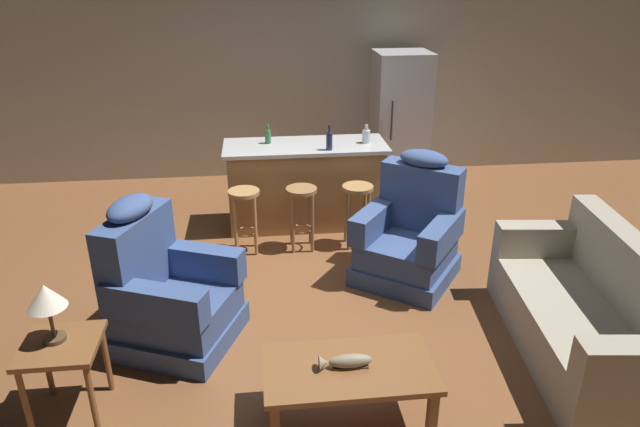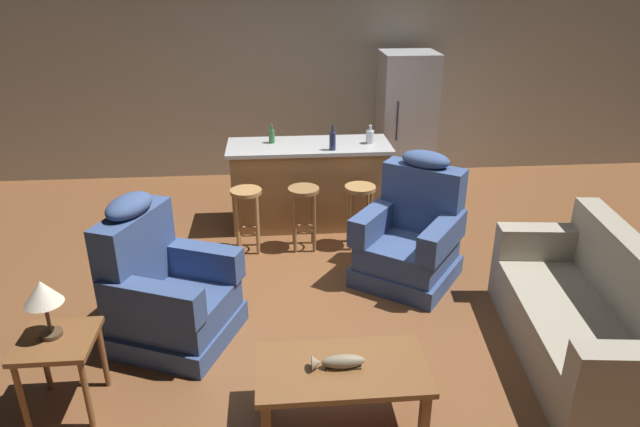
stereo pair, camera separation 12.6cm
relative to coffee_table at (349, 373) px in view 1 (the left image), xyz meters
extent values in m
plane|color=brown|center=(0.01, 1.79, -0.36)|extent=(12.00, 12.00, 0.00)
cube|color=#A89E89|center=(0.01, 4.91, 0.94)|extent=(12.00, 0.05, 2.60)
cube|color=brown|center=(0.00, 0.00, 0.04)|extent=(1.10, 0.60, 0.04)
cube|color=brown|center=(0.49, -0.24, -0.17)|extent=(0.06, 0.06, 0.38)
cube|color=brown|center=(-0.49, 0.24, -0.17)|extent=(0.06, 0.06, 0.38)
cube|color=brown|center=(0.49, 0.24, -0.17)|extent=(0.06, 0.06, 0.38)
cube|color=#4C3823|center=(0.01, 0.00, 0.06)|extent=(0.22, 0.07, 0.01)
ellipsoid|color=gray|center=(0.01, 0.00, 0.10)|extent=(0.28, 0.09, 0.09)
cone|color=gray|center=(-0.16, 0.00, 0.10)|extent=(0.06, 0.10, 0.10)
cube|color=#9E937F|center=(1.85, 0.49, -0.26)|extent=(1.05, 1.98, 0.20)
cube|color=#9E937F|center=(1.85, 0.49, -0.05)|extent=(1.05, 1.98, 0.22)
cube|color=#9E937F|center=(2.17, 0.46, 0.32)|extent=(0.41, 1.91, 0.52)
cube|color=#9E937F|center=(1.95, 1.34, 0.20)|extent=(0.86, 0.29, 0.28)
cube|color=#384C7A|center=(-1.20, 1.00, -0.27)|extent=(1.10, 1.10, 0.18)
cube|color=#384C7A|center=(-1.20, 1.00, -0.06)|extent=(1.03, 1.00, 0.24)
cube|color=#384C7A|center=(-1.47, 1.11, 0.38)|extent=(0.51, 0.79, 0.64)
ellipsoid|color=#384C7A|center=(-1.47, 1.11, 0.76)|extent=(0.42, 0.53, 0.16)
cube|color=#384C7A|center=(-1.05, 1.29, 0.19)|extent=(0.81, 0.47, 0.26)
cube|color=#384C7A|center=(-1.30, 0.68, 0.19)|extent=(0.81, 0.47, 0.26)
cube|color=#384C7A|center=(0.83, 1.76, -0.27)|extent=(1.17, 1.17, 0.18)
cube|color=#384C7A|center=(0.83, 1.76, -0.06)|extent=(1.08, 1.09, 0.24)
cube|color=#384C7A|center=(1.01, 2.00, 0.38)|extent=(0.75, 0.64, 0.64)
ellipsoid|color=#384C7A|center=(1.01, 2.00, 0.76)|extent=(0.53, 0.49, 0.16)
cube|color=#384C7A|center=(1.09, 1.54, 0.19)|extent=(0.62, 0.75, 0.26)
cube|color=#384C7A|center=(0.55, 1.94, 0.19)|extent=(0.62, 0.75, 0.26)
cube|color=brown|center=(-1.83, 0.26, 0.18)|extent=(0.48, 0.48, 0.04)
cylinder|color=brown|center=(-2.03, 0.06, -0.10)|extent=(0.04, 0.04, 0.52)
cylinder|color=brown|center=(-1.63, 0.06, -0.10)|extent=(0.04, 0.04, 0.52)
cylinder|color=brown|center=(-2.03, 0.46, -0.10)|extent=(0.04, 0.04, 0.52)
cylinder|color=brown|center=(-1.63, 0.46, -0.10)|extent=(0.04, 0.04, 0.52)
cylinder|color=#4C3823|center=(-1.86, 0.30, 0.21)|extent=(0.14, 0.14, 0.03)
cylinder|color=#4C3823|center=(-1.86, 0.30, 0.34)|extent=(0.02, 0.02, 0.22)
cone|color=beige|center=(-1.86, 0.30, 0.53)|extent=(0.24, 0.24, 0.16)
cube|color=#9E7042|center=(0.01, 3.14, 0.09)|extent=(1.71, 0.63, 0.91)
cube|color=#B2B2B2|center=(0.01, 3.14, 0.57)|extent=(1.80, 0.70, 0.04)
cylinder|color=#A87A47|center=(-0.68, 2.51, 0.30)|extent=(0.32, 0.32, 0.04)
torus|color=#A87A47|center=(-0.68, 2.51, -0.14)|extent=(0.23, 0.23, 0.02)
cylinder|color=#A87A47|center=(-0.78, 2.41, -0.04)|extent=(0.04, 0.04, 0.64)
cylinder|color=#A87A47|center=(-0.58, 2.41, -0.04)|extent=(0.04, 0.04, 0.64)
cylinder|color=#A87A47|center=(-0.78, 2.61, -0.04)|extent=(0.04, 0.04, 0.64)
cylinder|color=#A87A47|center=(-0.58, 2.61, -0.04)|extent=(0.04, 0.04, 0.64)
cylinder|color=olive|center=(-0.09, 2.51, 0.30)|extent=(0.32, 0.32, 0.04)
torus|color=olive|center=(-0.09, 2.51, -0.14)|extent=(0.23, 0.23, 0.02)
cylinder|color=olive|center=(-0.19, 2.41, -0.04)|extent=(0.04, 0.04, 0.64)
cylinder|color=olive|center=(0.01, 2.41, -0.04)|extent=(0.04, 0.04, 0.64)
cylinder|color=olive|center=(-0.19, 2.61, -0.04)|extent=(0.04, 0.04, 0.64)
cylinder|color=olive|center=(0.01, 2.61, -0.04)|extent=(0.04, 0.04, 0.64)
cylinder|color=#A87A47|center=(0.49, 2.51, 0.30)|extent=(0.32, 0.32, 0.04)
torus|color=#A87A47|center=(0.49, 2.51, -0.14)|extent=(0.23, 0.23, 0.02)
cylinder|color=#A87A47|center=(0.39, 2.41, -0.04)|extent=(0.04, 0.04, 0.64)
cylinder|color=#A87A47|center=(0.59, 2.41, -0.04)|extent=(0.04, 0.04, 0.64)
cylinder|color=#A87A47|center=(0.39, 2.61, -0.04)|extent=(0.04, 0.04, 0.64)
cylinder|color=#A87A47|center=(0.59, 2.61, -0.04)|extent=(0.04, 0.04, 0.64)
cube|color=#B7B7BC|center=(1.37, 4.34, 0.52)|extent=(0.70, 0.66, 1.76)
cylinder|color=#333338|center=(1.18, 3.99, 0.60)|extent=(0.02, 0.02, 0.50)
cylinder|color=#2D6B38|center=(-0.40, 3.23, 0.66)|extent=(0.07, 0.07, 0.15)
cylinder|color=#2D6B38|center=(-0.40, 3.23, 0.77)|extent=(0.02, 0.02, 0.06)
cylinder|color=silver|center=(0.68, 3.12, 0.66)|extent=(0.09, 0.09, 0.14)
cylinder|color=silver|center=(0.68, 3.12, 0.76)|extent=(0.03, 0.03, 0.06)
cylinder|color=#23284C|center=(0.24, 2.91, 0.68)|extent=(0.07, 0.07, 0.19)
cylinder|color=#23284C|center=(0.24, 2.91, 0.82)|extent=(0.03, 0.03, 0.08)
camera|label=1|loc=(-0.52, -2.89, 2.41)|focal=32.00mm
camera|label=2|loc=(-0.39, -2.91, 2.41)|focal=32.00mm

